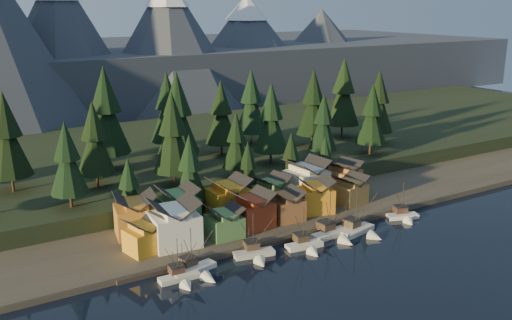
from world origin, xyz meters
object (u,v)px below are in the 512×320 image
boat_4 (335,229)px  house_back_0 (135,214)px  boat_0 (181,273)px  boat_1 (197,266)px  house_front_1 (174,222)px  boat_2 (256,249)px  boat_5 (362,225)px  house_front_0 (145,234)px  boat_6 (404,212)px  house_back_1 (178,206)px  boat_3 (307,241)px

boat_4 → house_back_0: (-40.55, 22.74, 4.44)m
boat_0 → boat_1: 4.41m
house_front_1 → boat_2: bearing=-37.8°
boat_5 → boat_0: bearing=167.3°
boat_5 → house_back_0: bearing=140.5°
boat_0 → house_front_0: 14.85m
boat_2 → house_front_1: size_ratio=1.00×
boat_5 → house_front_0: size_ratio=1.33×
boat_1 → boat_2: 14.32m
boat_2 → boat_6: 44.52m
boat_2 → house_front_1: bearing=149.6°
boat_5 → house_back_0: house_back_0 is taller
boat_5 → boat_6: (15.91, 1.64, -0.12)m
boat_6 → house_back_0: (-63.46, 22.69, 4.57)m
boat_4 → house_front_0: (-42.13, 12.90, 3.22)m
boat_0 → boat_2: (18.51, 1.75, 0.23)m
boat_0 → house_front_0: size_ratio=1.10×
house_front_0 → house_back_0: size_ratio=0.84×
boat_4 → house_front_0: 44.17m
boat_0 → boat_1: boat_1 is taller
boat_5 → house_back_0: 53.60m
boat_6 → house_front_1: 59.67m
boat_6 → house_back_1: house_back_1 is taller
boat_3 → house_back_0: 39.85m
boat_0 → house_front_1: bearing=73.1°
house_front_1 → boat_1: bearing=-88.7°
boat_0 → boat_6: (63.02, 1.41, 0.30)m
boat_3 → boat_5: bearing=7.2°
boat_3 → boat_5: boat_5 is taller
boat_2 → boat_6: bearing=11.6°
boat_2 → house_back_1: size_ratio=1.10×
boat_1 → house_front_0: boat_1 is taller
boat_5 → house_front_1: size_ratio=1.08×
house_front_1 → house_back_1: house_front_1 is taller
boat_2 → house_back_0: bearing=142.3°
boat_1 → boat_4: boat_4 is taller
boat_5 → house_back_0: size_ratio=1.12×
house_back_0 → boat_2: bearing=-39.1°
house_back_0 → house_front_1: bearing=-51.1°
boat_2 → boat_0: bearing=-162.6°
boat_2 → house_back_1: bearing=122.2°
boat_4 → boat_3: bearing=-173.5°
boat_0 → boat_6: size_ratio=0.92×
boat_1 → boat_3: (26.47, -1.75, 0.16)m
house_front_1 → house_back_0: bearing=122.9°
boat_3 → boat_4: (9.44, 1.73, 0.22)m
boat_1 → house_back_1: house_back_1 is taller
house_front_1 → house_back_1: size_ratio=1.11×
boat_5 → house_front_1: (-42.18, 14.37, 4.77)m
boat_1 → boat_0: bearing=-173.3°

